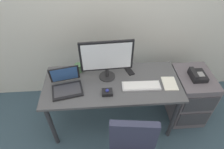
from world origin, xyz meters
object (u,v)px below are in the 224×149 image
object	(u,v)px
file_cabinet	(188,96)
keyboard	(141,86)
paper_notepad	(170,83)
cell_phone	(129,71)
monitor_main	(107,58)
coffee_mug	(79,68)
desk_phone	(197,75)
laptop	(66,84)
trackball_mouse	(107,92)

from	to	relation	value
file_cabinet	keyboard	world-z (taller)	keyboard
paper_notepad	cell_phone	distance (m)	0.47
monitor_main	coffee_mug	world-z (taller)	monitor_main
desk_phone	file_cabinet	bearing A→B (deg)	63.22
laptop	trackball_mouse	world-z (taller)	laptop
desk_phone	monitor_main	bearing A→B (deg)	177.10
file_cabinet	paper_notepad	distance (m)	0.54
cell_phone	monitor_main	bearing A→B (deg)	176.42
keyboard	paper_notepad	xyz separation A→B (m)	(0.32, 0.02, -0.01)
keyboard	coffee_mug	xyz separation A→B (m)	(-0.68, 0.31, 0.04)
keyboard	laptop	size ratio (longest dim) A/B	1.16
desk_phone	trackball_mouse	world-z (taller)	trackball_mouse
file_cabinet	monitor_main	bearing A→B (deg)	178.03
monitor_main	paper_notepad	distance (m)	0.74
keyboard	trackball_mouse	world-z (taller)	trackball_mouse
laptop	paper_notepad	bearing A→B (deg)	-0.86
monitor_main	keyboard	world-z (taller)	monitor_main
desk_phone	paper_notepad	size ratio (longest dim) A/B	0.96
keyboard	laptop	bearing A→B (deg)	177.22
keyboard	trackball_mouse	bearing A→B (deg)	-169.03
coffee_mug	paper_notepad	world-z (taller)	coffee_mug
coffee_mug	cell_phone	size ratio (longest dim) A/B	0.69
coffee_mug	file_cabinet	bearing A→B (deg)	-6.66
monitor_main	paper_notepad	bearing A→B (deg)	-13.52
cell_phone	keyboard	bearing A→B (deg)	-90.06
file_cabinet	trackball_mouse	size ratio (longest dim) A/B	6.28
cell_phone	laptop	bearing A→B (deg)	178.13
paper_notepad	cell_phone	bearing A→B (deg)	149.88
paper_notepad	laptop	bearing A→B (deg)	179.14
monitor_main	coffee_mug	size ratio (longest dim) A/B	5.74
desk_phone	cell_phone	world-z (taller)	desk_phone
laptop	paper_notepad	size ratio (longest dim) A/B	1.72
laptop	paper_notepad	distance (m)	1.11
file_cabinet	keyboard	distance (m)	0.80
trackball_mouse	cell_phone	world-z (taller)	trackball_mouse
coffee_mug	paper_notepad	distance (m)	1.04
desk_phone	monitor_main	xyz separation A→B (m)	(-1.03, 0.05, 0.27)
laptop	cell_phone	bearing A→B (deg)	17.41
monitor_main	coffee_mug	xyz separation A→B (m)	(-0.32, 0.12, -0.22)
monitor_main	cell_phone	distance (m)	0.38
keyboard	trackball_mouse	size ratio (longest dim) A/B	3.76
paper_notepad	coffee_mug	bearing A→B (deg)	164.00
monitor_main	cell_phone	world-z (taller)	monitor_main
monitor_main	file_cabinet	bearing A→B (deg)	-1.97
file_cabinet	laptop	size ratio (longest dim) A/B	1.93
cell_phone	paper_notepad	bearing A→B (deg)	-49.40
keyboard	cell_phone	bearing A→B (deg)	109.21
trackball_mouse	desk_phone	bearing A→B (deg)	11.00
paper_notepad	file_cabinet	bearing A→B (deg)	19.01
desk_phone	laptop	xyz separation A→B (m)	(-1.47, -0.09, 0.05)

